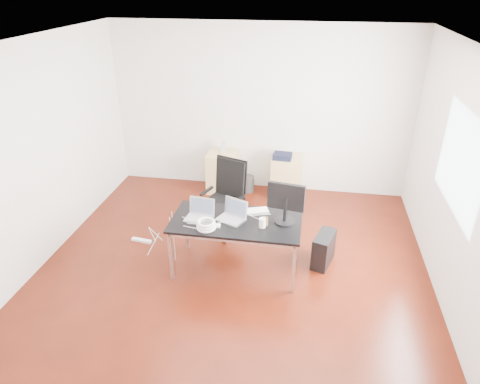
% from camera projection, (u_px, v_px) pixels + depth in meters
% --- Properties ---
extents(room_shell, '(5.00, 5.00, 5.00)m').
position_uv_depth(room_shell, '(235.00, 171.00, 4.94)').
color(room_shell, '#3D1006').
rests_on(room_shell, ground).
extents(desk, '(1.60, 0.80, 0.73)m').
position_uv_depth(desk, '(236.00, 224.00, 5.28)').
color(desk, black).
rests_on(desk, ground).
extents(office_chair, '(0.61, 0.63, 1.08)m').
position_uv_depth(office_chair, '(226.00, 194.00, 6.16)').
color(office_chair, black).
rests_on(office_chair, ground).
extents(filing_cabinet_left, '(0.50, 0.50, 0.70)m').
position_uv_depth(filing_cabinet_left, '(223.00, 172.00, 7.47)').
color(filing_cabinet_left, tan).
rests_on(filing_cabinet_left, ground).
extents(filing_cabinet_right, '(0.50, 0.50, 0.70)m').
position_uv_depth(filing_cabinet_right, '(286.00, 176.00, 7.30)').
color(filing_cabinet_right, tan).
rests_on(filing_cabinet_right, ground).
extents(pc_tower, '(0.32, 0.49, 0.44)m').
position_uv_depth(pc_tower, '(324.00, 249.00, 5.59)').
color(pc_tower, black).
rests_on(pc_tower, ground).
extents(wastebasket, '(0.27, 0.27, 0.28)m').
position_uv_depth(wastebasket, '(247.00, 184.00, 7.52)').
color(wastebasket, black).
rests_on(wastebasket, ground).
extents(power_strip, '(0.31, 0.10, 0.04)m').
position_uv_depth(power_strip, '(141.00, 240.00, 6.14)').
color(power_strip, white).
rests_on(power_strip, ground).
extents(laptop_left, '(0.36, 0.29, 0.23)m').
position_uv_depth(laptop_left, '(200.00, 214.00, 5.29)').
color(laptop_left, silver).
rests_on(laptop_left, desk).
extents(laptop_right, '(0.40, 0.36, 0.23)m').
position_uv_depth(laptop_right, '(233.00, 215.00, 5.27)').
color(laptop_right, silver).
rests_on(laptop_right, desk).
extents(monitor, '(0.45, 0.26, 0.51)m').
position_uv_depth(monitor, '(286.00, 201.00, 5.11)').
color(monitor, black).
rests_on(monitor, desk).
extents(keyboard, '(0.46, 0.28, 0.02)m').
position_uv_depth(keyboard, '(251.00, 211.00, 5.44)').
color(keyboard, white).
rests_on(keyboard, desk).
extents(cup_white, '(0.09, 0.09, 0.12)m').
position_uv_depth(cup_white, '(262.00, 223.00, 5.09)').
color(cup_white, white).
rests_on(cup_white, desk).
extents(cup_brown, '(0.10, 0.10, 0.10)m').
position_uv_depth(cup_brown, '(265.00, 221.00, 5.15)').
color(cup_brown, brown).
rests_on(cup_brown, desk).
extents(cable_coil, '(0.24, 0.24, 0.11)m').
position_uv_depth(cable_coil, '(206.00, 225.00, 5.06)').
color(cable_coil, white).
rests_on(cable_coil, desk).
extents(power_adapter, '(0.07, 0.07, 0.03)m').
position_uv_depth(power_adapter, '(217.00, 226.00, 5.12)').
color(power_adapter, white).
rests_on(power_adapter, desk).
extents(speaker, '(0.11, 0.10, 0.18)m').
position_uv_depth(speaker, '(224.00, 147.00, 7.30)').
color(speaker, '#9E9E9E').
rests_on(speaker, filing_cabinet_left).
extents(navy_garment, '(0.32, 0.26, 0.09)m').
position_uv_depth(navy_garment, '(282.00, 156.00, 7.06)').
color(navy_garment, black).
rests_on(navy_garment, filing_cabinet_right).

